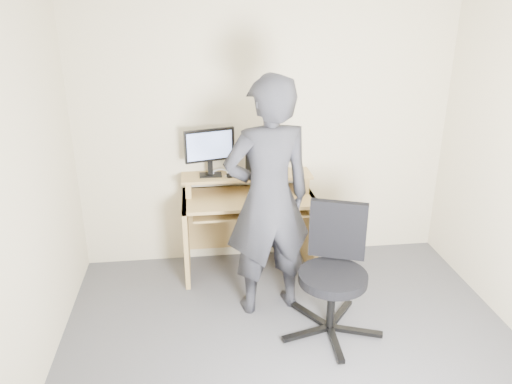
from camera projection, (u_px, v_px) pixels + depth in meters
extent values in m
plane|color=#4F4F54|center=(300.00, 371.00, 3.49)|extent=(3.50, 3.50, 0.00)
cube|color=beige|center=(266.00, 134.00, 4.65)|extent=(3.50, 0.02, 2.50)
cube|color=tan|center=(186.00, 237.00, 4.60)|extent=(0.04, 0.60, 0.75)
cube|color=tan|center=(309.00, 230.00, 4.74)|extent=(0.04, 0.60, 0.75)
cube|color=tan|center=(249.00, 198.00, 4.54)|extent=(1.20, 0.60, 0.03)
cube|color=tan|center=(250.00, 211.00, 4.50)|extent=(1.02, 0.38, 0.02)
cube|color=tan|center=(188.00, 186.00, 4.58)|extent=(0.05, 0.28, 0.15)
cube|color=tan|center=(304.00, 181.00, 4.70)|extent=(0.05, 0.28, 0.15)
cube|color=tan|center=(247.00, 176.00, 4.61)|extent=(1.20, 0.30, 0.02)
cube|color=tan|center=(246.00, 216.00, 4.91)|extent=(1.20, 0.03, 0.65)
cube|color=black|center=(211.00, 175.00, 4.58)|extent=(0.20, 0.13, 0.01)
cube|color=black|center=(210.00, 167.00, 4.57)|extent=(0.05, 0.04, 0.13)
cube|color=black|center=(210.00, 145.00, 4.47)|extent=(0.45, 0.15, 0.30)
cube|color=#8EA8F6|center=(210.00, 146.00, 4.45)|extent=(0.40, 0.11, 0.25)
cube|color=black|center=(251.00, 163.00, 4.60)|extent=(0.10, 0.14, 0.20)
cylinder|color=silver|center=(261.00, 164.00, 4.62)|extent=(0.10, 0.10, 0.18)
cube|color=black|center=(280.00, 174.00, 4.62)|extent=(0.09, 0.14, 0.01)
cube|color=black|center=(229.00, 176.00, 4.53)|extent=(0.05, 0.05, 0.03)
torus|color=silver|center=(220.00, 174.00, 4.61)|extent=(0.16, 0.16, 0.06)
cube|color=black|center=(256.00, 209.00, 4.48)|extent=(0.49, 0.31, 0.03)
ellipsoid|color=black|center=(277.00, 197.00, 4.46)|extent=(0.11, 0.08, 0.04)
cube|color=black|center=(357.00, 331.00, 3.85)|extent=(0.39, 0.19, 0.03)
cube|color=black|center=(340.00, 314.00, 4.06)|extent=(0.29, 0.34, 0.03)
cube|color=black|center=(310.00, 315.00, 4.04)|extent=(0.26, 0.36, 0.03)
cube|color=black|center=(306.00, 333.00, 3.82)|extent=(0.39, 0.15, 0.03)
cube|color=black|center=(336.00, 344.00, 3.70)|extent=(0.07, 0.40, 0.03)
cylinder|color=black|center=(331.00, 303.00, 3.81)|extent=(0.06, 0.06, 0.41)
cylinder|color=black|center=(333.00, 278.00, 3.73)|extent=(0.52, 0.52, 0.07)
cube|color=black|center=(338.00, 230.00, 3.83)|extent=(0.43, 0.21, 0.47)
imported|color=black|center=(268.00, 199.00, 3.88)|extent=(0.79, 0.59, 1.95)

